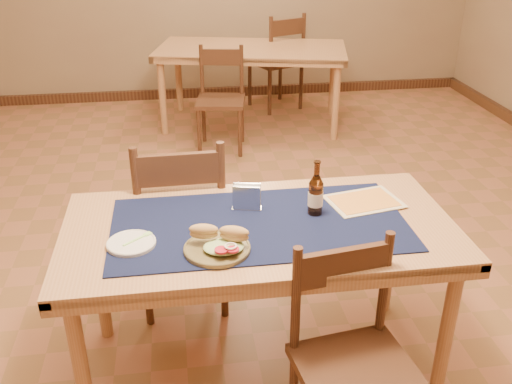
{
  "coord_description": "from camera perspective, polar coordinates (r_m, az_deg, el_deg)",
  "views": [
    {
      "loc": [
        -0.31,
        -2.8,
        1.91
      ],
      "look_at": [
        0.0,
        -0.7,
        0.85
      ],
      "focal_mm": 40.0,
      "sensor_mm": 36.0,
      "label": 1
    }
  ],
  "objects": [
    {
      "name": "chair_back_far",
      "position": [
        6.02,
        2.21,
        13.06
      ],
      "size": [
        0.6,
        0.6,
        0.99
      ],
      "color": "#482C19",
      "rests_on": "ground"
    },
    {
      "name": "main_table",
      "position": [
        2.37,
        0.35,
        -5.01
      ],
      "size": [
        1.6,
        0.8,
        0.75
      ],
      "color": "#A97B4F",
      "rests_on": "ground"
    },
    {
      "name": "beer_bottle",
      "position": [
        2.38,
        5.99,
        -0.26
      ],
      "size": [
        0.06,
        0.06,
        0.24
      ],
      "color": "#4D270D",
      "rests_on": "placemat"
    },
    {
      "name": "fork",
      "position": [
        2.25,
        -11.57,
        -4.51
      ],
      "size": [
        0.11,
        0.1,
        0.0
      ],
      "color": "#A8E980",
      "rests_on": "side_plate"
    },
    {
      "name": "side_plate",
      "position": [
        2.23,
        -12.37,
        -4.99
      ],
      "size": [
        0.19,
        0.19,
        0.02
      ],
      "color": "silver",
      "rests_on": "placemat"
    },
    {
      "name": "chair_back_near",
      "position": [
        4.97,
        -3.53,
        9.41
      ],
      "size": [
        0.47,
        0.47,
        0.87
      ],
      "color": "#482C19",
      "rests_on": "ground"
    },
    {
      "name": "menu_card",
      "position": [
        2.54,
        10.75,
        -0.91
      ],
      "size": [
        0.35,
        0.28,
        0.01
      ],
      "color": "beige",
      "rests_on": "placemat"
    },
    {
      "name": "baseboard",
      "position": [
        3.38,
        -1.72,
        -6.93
      ],
      "size": [
        6.0,
        7.0,
        0.1
      ],
      "color": "#482C19",
      "rests_on": "ground"
    },
    {
      "name": "chair_main_far",
      "position": [
        2.89,
        -7.49,
        -2.79
      ],
      "size": [
        0.46,
        0.46,
        0.97
      ],
      "color": "#482C19",
      "rests_on": "ground"
    },
    {
      "name": "room",
      "position": [
        2.86,
        -2.1,
        16.25
      ],
      "size": [
        6.04,
        7.04,
        2.84
      ],
      "color": "#995F43",
      "rests_on": "ground"
    },
    {
      "name": "placemat",
      "position": [
        2.33,
        0.35,
        -3.22
      ],
      "size": [
        1.2,
        0.6,
        0.01
      ],
      "primitive_type": "cube",
      "color": "#0F1237",
      "rests_on": "main_table"
    },
    {
      "name": "sandwich_plate",
      "position": [
        2.14,
        -3.72,
        -5.26
      ],
      "size": [
        0.25,
        0.25,
        0.1
      ],
      "color": "brown",
      "rests_on": "placemat"
    },
    {
      "name": "napkin_holder",
      "position": [
        2.42,
        -0.94,
        -0.57
      ],
      "size": [
        0.13,
        0.07,
        0.11
      ],
      "color": "silver",
      "rests_on": "placemat"
    },
    {
      "name": "back_table",
      "position": [
        5.5,
        -0.44,
        13.44
      ],
      "size": [
        1.89,
        1.24,
        0.75
      ],
      "color": "#A97B4F",
      "rests_on": "ground"
    },
    {
      "name": "chair_main_near",
      "position": [
        2.15,
        9.77,
        -16.36
      ],
      "size": [
        0.46,
        0.46,
        0.88
      ],
      "color": "#482C19",
      "rests_on": "ground"
    }
  ]
}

